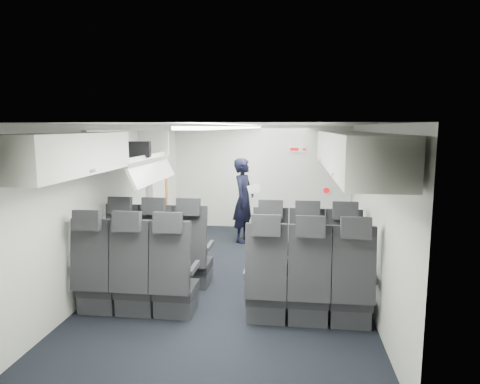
% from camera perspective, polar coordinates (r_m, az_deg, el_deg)
% --- Properties ---
extents(cabin_shell, '(3.41, 6.01, 2.16)m').
position_cam_1_polar(cabin_shell, '(6.03, -0.47, -0.81)').
color(cabin_shell, black).
rests_on(cabin_shell, ground).
extents(seat_row_front, '(3.33, 0.56, 1.24)m').
position_cam_1_polar(seat_row_front, '(5.69, -1.17, -8.88)').
color(seat_row_front, black).
rests_on(seat_row_front, cabin_shell).
extents(seat_row_mid, '(3.33, 0.56, 1.24)m').
position_cam_1_polar(seat_row_mid, '(4.85, -2.73, -12.06)').
color(seat_row_mid, black).
rests_on(seat_row_mid, cabin_shell).
extents(overhead_bin_left_rear, '(0.53, 1.80, 0.40)m').
position_cam_1_polar(overhead_bin_left_rear, '(4.47, -22.20, 4.72)').
color(overhead_bin_left_rear, white).
rests_on(overhead_bin_left_rear, cabin_shell).
extents(overhead_bin_left_front_open, '(0.64, 1.70, 0.72)m').
position_cam_1_polar(overhead_bin_left_front_open, '(6.08, -14.44, 4.81)').
color(overhead_bin_left_front_open, '#9E9E93').
rests_on(overhead_bin_left_front_open, cabin_shell).
extents(overhead_bin_right_rear, '(0.53, 1.80, 0.40)m').
position_cam_1_polar(overhead_bin_right_rear, '(3.96, 16.11, 4.58)').
color(overhead_bin_right_rear, white).
rests_on(overhead_bin_right_rear, cabin_shell).
extents(overhead_bin_right_front, '(0.53, 1.70, 0.40)m').
position_cam_1_polar(overhead_bin_right_front, '(5.69, 13.38, 5.84)').
color(overhead_bin_right_front, white).
rests_on(overhead_bin_right_front, cabin_shell).
extents(bulkhead_partition, '(1.40, 0.15, 2.13)m').
position_cam_1_polar(bulkhead_partition, '(6.78, 8.67, -0.27)').
color(bulkhead_partition, silver).
rests_on(bulkhead_partition, cabin_shell).
extents(galley_unit, '(0.85, 0.52, 1.90)m').
position_cam_1_polar(galley_unit, '(8.70, 8.12, 0.87)').
color(galley_unit, '#939399').
rests_on(galley_unit, cabin_shell).
extents(boarding_door, '(0.12, 1.27, 1.86)m').
position_cam_1_polar(boarding_door, '(7.92, -10.81, 0.08)').
color(boarding_door, silver).
rests_on(boarding_door, cabin_shell).
extents(flight_attendant, '(0.50, 0.64, 1.55)m').
position_cam_1_polar(flight_attendant, '(7.90, 0.51, -1.09)').
color(flight_attendant, black).
rests_on(flight_attendant, ground).
extents(carry_on_bag, '(0.40, 0.32, 0.21)m').
position_cam_1_polar(carry_on_bag, '(6.09, -13.55, 5.55)').
color(carry_on_bag, black).
rests_on(carry_on_bag, overhead_bin_left_front_open).
extents(papers, '(0.22, 0.04, 0.16)m').
position_cam_1_polar(papers, '(7.80, 1.86, 0.43)').
color(papers, white).
rests_on(papers, flight_attendant).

